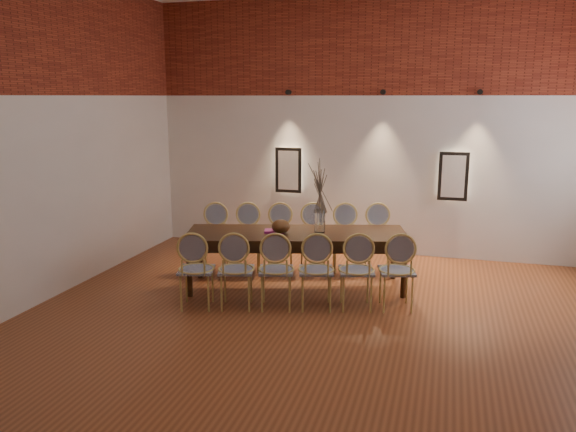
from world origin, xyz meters
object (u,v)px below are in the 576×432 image
(chair_far_d, at_px, (313,239))
(chair_far_f, at_px, (379,239))
(chair_near_b, at_px, (236,270))
(chair_far_a, at_px, (214,239))
(chair_near_f, at_px, (397,270))
(vase, at_px, (320,221))
(chair_far_e, at_px, (346,239))
(dining_table, at_px, (296,260))
(chair_far_b, at_px, (247,239))
(book, at_px, (275,231))
(chair_far_c, at_px, (280,239))
(chair_near_c, at_px, (276,270))
(chair_near_a, at_px, (196,269))
(chair_near_d, at_px, (316,270))
(chair_near_e, at_px, (356,270))
(bowl, at_px, (281,226))

(chair_far_d, bearing_deg, chair_far_f, -180.00)
(chair_near_b, xyz_separation_m, chair_far_a, (-0.84, 1.30, 0.00))
(chair_near_f, xyz_separation_m, vase, (-1.05, 0.48, 0.43))
(chair_far_e, bearing_deg, vase, 61.02)
(dining_table, xyz_separation_m, chair_far_f, (0.96, 1.02, 0.09))
(chair_far_b, xyz_separation_m, book, (0.61, -0.60, 0.30))
(chair_far_d, bearing_deg, chair_far_c, -0.00)
(chair_far_a, bearing_deg, chair_near_c, 122.79)
(chair_near_a, relative_size, chair_far_d, 1.00)
(chair_near_c, height_order, chair_far_a, same)
(chair_near_f, bearing_deg, chair_far_b, 142.18)
(chair_far_d, distance_m, vase, 0.86)
(chair_near_b, xyz_separation_m, chair_far_f, (1.46, 1.92, 0.00))
(book, bearing_deg, chair_near_b, -105.10)
(chair_near_d, xyz_separation_m, book, (-0.70, 0.58, 0.30))
(chair_near_b, xyz_separation_m, chair_near_c, (0.46, 0.12, 0.00))
(chair_near_a, distance_m, chair_far_d, 2.05)
(chair_near_e, relative_size, chair_far_b, 1.00)
(dining_table, xyz_separation_m, chair_far_d, (0.04, 0.78, 0.09))
(chair_near_e, bearing_deg, chair_near_c, 180.00)
(chair_near_f, bearing_deg, chair_far_f, 90.00)
(chair_near_c, bearing_deg, bowl, 87.01)
(chair_far_f, bearing_deg, chair_near_c, 45.99)
(dining_table, distance_m, chair_near_c, 0.78)
(chair_near_d, relative_size, chair_near_f, 1.00)
(chair_far_b, height_order, chair_far_c, same)
(chair_near_a, xyz_separation_m, book, (0.68, 0.95, 0.30))
(chair_near_f, height_order, vase, vase)
(chair_near_a, distance_m, chair_near_d, 1.43)
(chair_near_f, bearing_deg, chair_far_e, 107.85)
(chair_near_f, relative_size, chair_far_e, 1.00)
(chair_far_f, distance_m, book, 1.68)
(chair_near_b, xyz_separation_m, chair_far_e, (1.00, 1.80, 0.00))
(chair_near_f, distance_m, chair_far_b, 2.41)
(chair_near_c, xyz_separation_m, vase, (0.33, 0.85, 0.43))
(chair_near_b, distance_m, chair_far_b, 1.48)
(chair_far_f, bearing_deg, dining_table, 31.84)
(chair_near_c, height_order, chair_near_d, same)
(chair_far_c, relative_size, bowl, 3.92)
(chair_near_b, height_order, chair_near_c, same)
(chair_near_c, height_order, chair_far_c, same)
(chair_far_a, height_order, bowl, chair_far_a)
(chair_far_a, xyz_separation_m, bowl, (1.16, -0.51, 0.37))
(dining_table, height_order, chair_far_a, chair_far_a)
(chair_near_e, xyz_separation_m, chair_far_f, (0.08, 1.55, 0.00))
(chair_near_d, distance_m, vase, 0.86)
(chair_near_b, height_order, chair_near_e, same)
(vase, bearing_deg, chair_near_c, -111.29)
(chair_near_e, height_order, bowl, chair_near_e)
(dining_table, distance_m, chair_far_d, 0.78)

